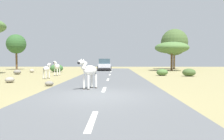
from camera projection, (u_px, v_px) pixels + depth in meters
ground_plane at (96, 97)px, 9.63m from camera, size 90.00×90.00×0.00m
road at (102, 96)px, 9.62m from camera, size 6.00×64.00×0.05m
lane_markings at (100, 100)px, 8.62m from camera, size 0.16×56.00×0.01m
zebra_0 at (89, 71)px, 11.84m from camera, size 1.02×1.57×1.60m
zebra_1 at (47, 69)px, 19.08m from camera, size 0.52×1.44×1.36m
zebra_2 at (57, 67)px, 22.74m from camera, size 0.51×1.62×1.53m
car_0 at (104, 65)px, 33.95m from camera, size 2.20×4.43×1.74m
tree_1 at (174, 42)px, 39.18m from camera, size 4.60×4.60×7.00m
tree_2 at (172, 48)px, 33.32m from camera, size 4.98×4.98×4.29m
tree_3 at (16, 44)px, 37.57m from camera, size 3.21×3.21×5.89m
bush_0 at (57, 68)px, 29.74m from camera, size 1.72×1.55×1.03m
bush_1 at (189, 72)px, 21.93m from camera, size 1.27×1.14×0.76m
bush_2 at (162, 72)px, 22.89m from camera, size 1.15×1.03×0.69m
rock_0 at (49, 83)px, 13.66m from camera, size 0.52×0.48×0.31m
rock_2 at (17, 72)px, 24.73m from camera, size 0.81×0.77×0.54m
rock_3 at (32, 71)px, 28.34m from camera, size 0.58×0.47×0.45m
rock_4 at (10, 80)px, 15.65m from camera, size 0.61×0.67×0.40m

